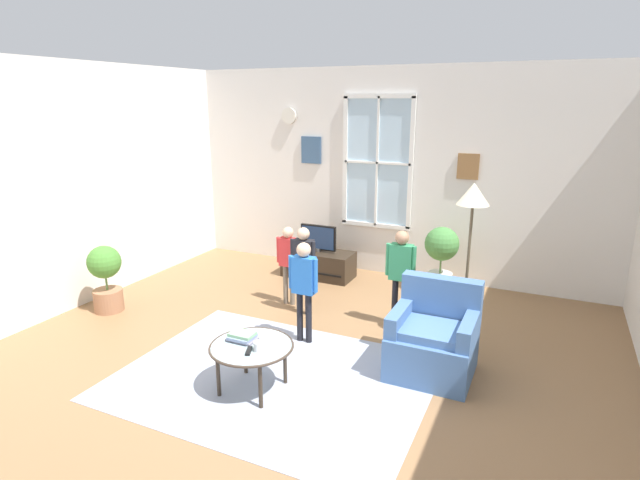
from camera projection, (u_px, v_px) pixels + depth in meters
The scene contains 18 objects.
ground_plane at pixel (290, 366), 4.96m from camera, with size 6.82×6.69×0.02m, color olive.
back_wall at pixel (390, 173), 7.27m from camera, with size 6.22×0.17×2.97m.
side_wall_left at pixel (46, 192), 5.85m from camera, with size 0.12×6.09×2.97m.
area_rug at pixel (274, 377), 4.73m from camera, with size 2.83×2.15×0.01m, color #999EAD.
tv_stand at pixel (318, 264), 7.40m from camera, with size 1.03×0.48×0.39m.
television at pixel (318, 238), 7.30m from camera, with size 0.54×0.08×0.39m.
armchair at pixel (433, 340), 4.77m from camera, with size 0.76×0.74×0.87m.
coffee_table at pixel (252, 348), 4.44m from camera, with size 0.75×0.75×0.44m.
book_stack at pixel (242, 337), 4.52m from camera, with size 0.26×0.19×0.08m.
cup at pixel (259, 346), 4.33m from camera, with size 0.09×0.09×0.08m, color white.
remote_near_books at pixel (249, 351), 4.31m from camera, with size 0.04×0.14×0.02m, color black.
person_green_shirt at pixel (401, 268), 5.61m from camera, with size 0.34×0.16×1.14m.
person_red_shirt at pixel (288, 256), 6.29m from camera, with size 0.30×0.14×1.01m.
person_blue_shirt at pixel (304, 281), 5.27m from camera, with size 0.33×0.15×1.10m.
person_black_shirt at pixel (304, 261), 5.98m from camera, with size 0.32×0.15×1.08m.
potted_plant_by_window at pixel (441, 253), 6.72m from camera, with size 0.45×0.45×0.90m.
potted_plant_corner at pixel (106, 275), 6.13m from camera, with size 0.40×0.40×0.82m.
floor_lamp at pixel (472, 211), 4.99m from camera, with size 0.32×0.32×1.73m.
Camera 1 is at (2.14, -3.91, 2.51)m, focal length 28.41 mm.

